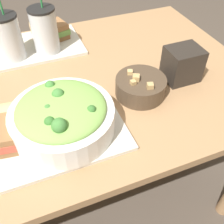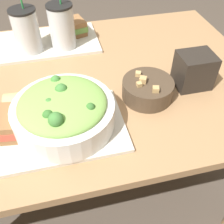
# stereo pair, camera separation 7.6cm
# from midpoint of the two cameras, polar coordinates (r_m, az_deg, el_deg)

# --- Properties ---
(ground_plane) EXTENTS (12.00, 12.00, 0.00)m
(ground_plane) POSITION_cam_midpoint_polar(r_m,az_deg,el_deg) (1.51, -5.74, -15.77)
(ground_plane) COLOR #4C4238
(dining_table) EXTENTS (1.48, 0.89, 0.72)m
(dining_table) POSITION_cam_midpoint_polar(r_m,az_deg,el_deg) (1.01, -8.28, 2.40)
(dining_table) COLOR #A37A51
(dining_table) RESTS_ON ground_plane
(tray_near) EXTENTS (0.43, 0.26, 0.01)m
(tray_near) POSITION_cam_midpoint_polar(r_m,az_deg,el_deg) (0.78, -10.59, -4.08)
(tray_near) COLOR beige
(tray_near) RESTS_ON dining_table
(tray_far) EXTENTS (0.43, 0.26, 0.01)m
(tray_far) POSITION_cam_midpoint_polar(r_m,az_deg,el_deg) (1.18, -12.23, 14.51)
(tray_far) COLOR beige
(tray_far) RESTS_ON dining_table
(salad_bowl) EXTENTS (0.29, 0.29, 0.12)m
(salad_bowl) POSITION_cam_midpoint_polar(r_m,az_deg,el_deg) (0.74, -7.97, 0.11)
(salad_bowl) COLOR white
(salad_bowl) RESTS_ON tray_near
(soup_bowl) EXTENTS (0.17, 0.17, 0.08)m
(soup_bowl) POSITION_cam_midpoint_polar(r_m,az_deg,el_deg) (0.87, 9.99, 4.87)
(soup_bowl) COLOR #473828
(soup_bowl) RESTS_ON dining_table
(baguette_near) EXTENTS (0.13, 0.08, 0.07)m
(baguette_near) POSITION_cam_midpoint_polar(r_m,az_deg,el_deg) (0.82, -15.74, 1.77)
(baguette_near) COLOR tan
(baguette_near) RESTS_ON tray_near
(sandwich_far) EXTENTS (0.16, 0.13, 0.06)m
(sandwich_far) POSITION_cam_midpoint_polar(r_m,az_deg,el_deg) (1.20, -7.60, 17.58)
(sandwich_far) COLOR olive
(sandwich_far) RESTS_ON tray_far
(baguette_far) EXTENTS (0.10, 0.09, 0.07)m
(baguette_far) POSITION_cam_midpoint_polar(r_m,az_deg,el_deg) (1.25, -9.16, 18.72)
(baguette_far) COLOR tan
(baguette_far) RESTS_ON tray_far
(drink_cup_dark) EXTENTS (0.10, 0.10, 0.23)m
(drink_cup_dark) POSITION_cam_midpoint_polar(r_m,az_deg,el_deg) (1.09, -16.33, 16.28)
(drink_cup_dark) COLOR silver
(drink_cup_dark) RESTS_ON tray_far
(drink_cup_red) EXTENTS (0.10, 0.10, 0.24)m
(drink_cup_red) POSITION_cam_midpoint_polar(r_m,az_deg,el_deg) (1.09, -8.99, 17.60)
(drink_cup_red) COLOR silver
(drink_cup_red) RESTS_ON tray_far
(chip_bag) EXTENTS (0.12, 0.10, 0.12)m
(chip_bag) POSITION_cam_midpoint_polar(r_m,az_deg,el_deg) (0.95, 19.46, 8.43)
(chip_bag) COLOR #28231E
(chip_bag) RESTS_ON dining_table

